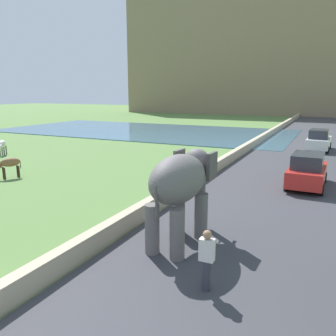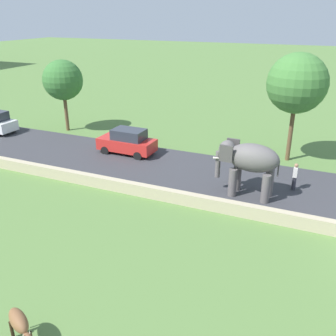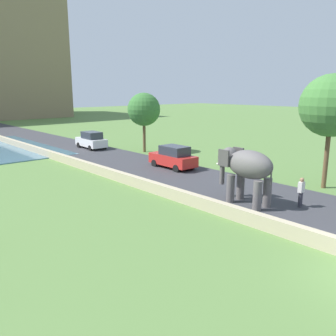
{
  "view_description": "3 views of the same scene",
  "coord_description": "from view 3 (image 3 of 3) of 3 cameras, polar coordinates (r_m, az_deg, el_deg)",
  "views": [
    {
      "loc": [
        7.59,
        -2.17,
        4.86
      ],
      "look_at": [
        0.48,
        12.68,
        1.22
      ],
      "focal_mm": 37.01,
      "sensor_mm": 36.0,
      "label": 1
    },
    {
      "loc": [
        -14.85,
        4.12,
        9.2
      ],
      "look_at": [
        1.55,
        11.25,
        1.72
      ],
      "focal_mm": 39.92,
      "sensor_mm": 36.0,
      "label": 2
    },
    {
      "loc": [
        -11.61,
        -3.06,
        6.03
      ],
      "look_at": [
        1.92,
        11.97,
        1.49
      ],
      "focal_mm": 37.24,
      "sensor_mm": 36.0,
      "label": 3
    }
  ],
  "objects": [
    {
      "name": "car_white",
      "position": [
        37.29,
        -12.43,
        4.45
      ],
      "size": [
        1.92,
        4.07,
        1.8
      ],
      "color": "white",
      "rests_on": "ground"
    },
    {
      "name": "road_surface",
      "position": [
        29.04,
        -6.11,
        0.66
      ],
      "size": [
        7.0,
        120.0,
        0.06
      ],
      "primitive_type": "cube",
      "color": "#38383D",
      "rests_on": "ground"
    },
    {
      "name": "car_red",
      "position": [
        27.21,
        0.87,
        1.78
      ],
      "size": [
        1.86,
        4.03,
        1.8
      ],
      "color": "red",
      "rests_on": "ground"
    },
    {
      "name": "person_beside_elephant",
      "position": [
        19.34,
        20.93,
        -3.67
      ],
      "size": [
        0.36,
        0.22,
        1.63
      ],
      "color": "#33333D",
      "rests_on": "ground"
    },
    {
      "name": "elephant",
      "position": [
        18.8,
        12.67,
        0.08
      ],
      "size": [
        1.53,
        3.5,
        2.99
      ],
      "color": "#605B5B",
      "rests_on": "ground"
    },
    {
      "name": "tree_near",
      "position": [
        34.34,
        -3.97,
        9.52
      ],
      "size": [
        3.2,
        3.2,
        5.78
      ],
      "color": "brown",
      "rests_on": "ground"
    },
    {
      "name": "barrier_wall",
      "position": [
        25.3,
        -10.42,
        -0.57
      ],
      "size": [
        0.4,
        110.0,
        0.66
      ],
      "primitive_type": "cube",
      "color": "tan",
      "rests_on": "ground"
    },
    {
      "name": "tree_mid",
      "position": [
        23.35,
        25.2,
        9.2
      ],
      "size": [
        3.77,
        3.77,
        7.0
      ],
      "color": "brown",
      "rests_on": "ground"
    }
  ]
}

